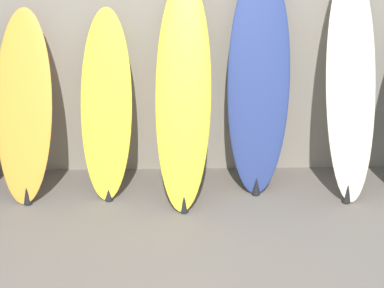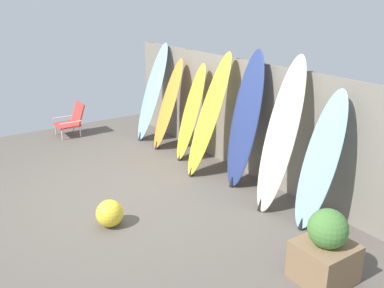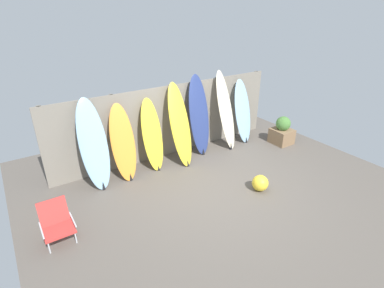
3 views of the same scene
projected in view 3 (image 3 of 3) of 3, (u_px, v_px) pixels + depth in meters
The scene contains 12 objects.
ground at pixel (219, 188), 6.41m from camera, with size 7.68×7.68×0.00m, color #5B544C.
fence_back at pixel (171, 121), 7.53m from camera, with size 6.08×0.11×1.80m.
surfboard_skyblue_0 at pixel (93, 145), 6.18m from camera, with size 0.60×0.74×1.88m.
surfboard_orange_1 at pixel (123, 143), 6.52m from camera, with size 0.59×0.67×1.66m.
surfboard_yellow_2 at pixel (152, 135), 6.90m from camera, with size 0.51×0.59×1.66m.
surfboard_yellow_3 at pixel (180, 125), 7.10m from camera, with size 0.53×0.82×1.93m.
surfboard_navy_4 at pixel (199, 116), 7.53m from camera, with size 0.56×0.50×2.03m.
surfboard_cream_5 at pixel (226, 111), 7.88m from camera, with size 0.54×0.74×2.04m.
surfboard_skyblue_6 at pixel (243, 112), 8.29m from camera, with size 0.53×0.57×1.72m.
beach_chair at pixel (56, 222), 4.93m from camera, with size 0.50×0.55×0.65m.
planter_box at pixel (282, 132), 8.31m from camera, with size 0.52×0.55×0.78m.
beach_ball at pixel (260, 183), 6.26m from camera, with size 0.34×0.34×0.34m, color yellow.
Camera 3 is at (-3.45, -4.17, 3.60)m, focal length 28.00 mm.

